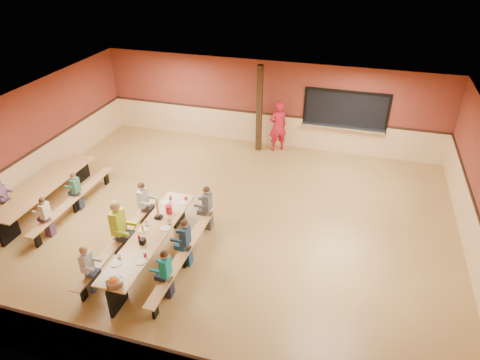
% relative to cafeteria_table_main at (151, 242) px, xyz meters
% --- Properties ---
extents(ground, '(12.00, 12.00, 0.00)m').
position_rel_cafeteria_table_main_xyz_m(ground, '(1.15, 1.96, -0.53)').
color(ground, olive).
rests_on(ground, ground).
extents(room_envelope, '(12.04, 10.04, 3.02)m').
position_rel_cafeteria_table_main_xyz_m(room_envelope, '(1.15, 1.96, 0.16)').
color(room_envelope, maroon).
rests_on(room_envelope, ground).
extents(kitchen_pass_through, '(2.78, 0.28, 1.38)m').
position_rel_cafeteria_table_main_xyz_m(kitchen_pass_through, '(3.75, 6.92, 0.96)').
color(kitchen_pass_through, black).
rests_on(kitchen_pass_through, ground).
extents(structural_post, '(0.18, 0.18, 3.00)m').
position_rel_cafeteria_table_main_xyz_m(structural_post, '(0.95, 6.36, 0.97)').
color(structural_post, black).
rests_on(structural_post, ground).
extents(cafeteria_table_main, '(1.91, 3.70, 0.74)m').
position_rel_cafeteria_table_main_xyz_m(cafeteria_table_main, '(0.00, 0.00, 0.00)').
color(cafeteria_table_main, '#B98449').
rests_on(cafeteria_table_main, ground).
extents(cafeteria_table_second, '(1.91, 3.70, 0.74)m').
position_rel_cafeteria_table_main_xyz_m(cafeteria_table_second, '(-3.75, 1.20, 0.00)').
color(cafeteria_table_second, '#B98449').
rests_on(cafeteria_table_second, ground).
extents(seated_child_white_left, '(0.35, 0.29, 1.17)m').
position_rel_cafeteria_table_main_xyz_m(seated_child_white_left, '(-0.83, -1.27, 0.06)').
color(seated_child_white_left, silver).
rests_on(seated_child_white_left, ground).
extents(seated_adult_yellow, '(0.48, 0.39, 1.44)m').
position_rel_cafeteria_table_main_xyz_m(seated_adult_yellow, '(-0.83, 0.03, 0.19)').
color(seated_adult_yellow, '#C1E727').
rests_on(seated_adult_yellow, ground).
extents(seated_child_grey_left, '(0.38, 0.31, 1.24)m').
position_rel_cafeteria_table_main_xyz_m(seated_child_grey_left, '(-0.83, 1.24, 0.09)').
color(seated_child_grey_left, silver).
rests_on(seated_child_grey_left, ground).
extents(seated_child_teal_right, '(0.35, 0.29, 1.18)m').
position_rel_cafeteria_table_main_xyz_m(seated_child_teal_right, '(0.82, -0.94, 0.06)').
color(seated_child_teal_right, teal).
rests_on(seated_child_teal_right, ground).
extents(seated_child_navy_right, '(0.37, 0.31, 1.22)m').
position_rel_cafeteria_table_main_xyz_m(seated_child_navy_right, '(0.82, 0.10, 0.08)').
color(seated_child_navy_right, navy).
rests_on(seated_child_navy_right, ground).
extents(seated_child_char_right, '(0.38, 0.31, 1.23)m').
position_rel_cafeteria_table_main_xyz_m(seated_child_char_right, '(0.82, 1.53, 0.09)').
color(seated_child_char_right, '#4C5255').
rests_on(seated_child_char_right, ground).
extents(seated_child_purple_sec, '(0.32, 0.27, 1.12)m').
position_rel_cafeteria_table_main_xyz_m(seated_child_purple_sec, '(-4.57, 0.48, 0.03)').
color(seated_child_purple_sec, '#85547D').
rests_on(seated_child_purple_sec, ground).
extents(seated_child_green_sec, '(0.32, 0.26, 1.11)m').
position_rel_cafeteria_table_main_xyz_m(seated_child_green_sec, '(-2.92, 1.36, 0.03)').
color(seated_child_green_sec, '#2E6449').
rests_on(seated_child_green_sec, ground).
extents(seated_child_tan_sec, '(0.32, 0.26, 1.11)m').
position_rel_cafeteria_table_main_xyz_m(seated_child_tan_sec, '(-2.92, 0.11, 0.03)').
color(seated_child_tan_sec, beige).
rests_on(seated_child_tan_sec, ground).
extents(standing_woman, '(0.78, 0.73, 1.80)m').
position_rel_cafeteria_table_main_xyz_m(standing_woman, '(1.58, 6.51, 0.37)').
color(standing_woman, '#B41425').
rests_on(standing_woman, ground).
extents(punch_pitcher, '(0.16, 0.16, 0.22)m').
position_rel_cafeteria_table_main_xyz_m(punch_pitcher, '(0.07, 0.89, 0.32)').
color(punch_pitcher, '#AE1727').
rests_on(punch_pitcher, cafeteria_table_main).
extents(chip_bowl, '(0.32, 0.32, 0.15)m').
position_rel_cafeteria_table_main_xyz_m(chip_bowl, '(0.06, -1.65, 0.29)').
color(chip_bowl, orange).
rests_on(chip_bowl, cafeteria_table_main).
extents(napkin_dispenser, '(0.10, 0.14, 0.13)m').
position_rel_cafeteria_table_main_xyz_m(napkin_dispenser, '(-0.00, -0.34, 0.28)').
color(napkin_dispenser, black).
rests_on(napkin_dispenser, cafeteria_table_main).
extents(condiment_mustard, '(0.06, 0.06, 0.17)m').
position_rel_cafeteria_table_main_xyz_m(condiment_mustard, '(-0.22, 0.07, 0.30)').
color(condiment_mustard, yellow).
rests_on(condiment_mustard, cafeteria_table_main).
extents(condiment_ketchup, '(0.06, 0.06, 0.17)m').
position_rel_cafeteria_table_main_xyz_m(condiment_ketchup, '(-0.11, -0.29, 0.30)').
color(condiment_ketchup, '#B2140F').
rests_on(condiment_ketchup, cafeteria_table_main).
extents(table_paddle, '(0.16, 0.16, 0.56)m').
position_rel_cafeteria_table_main_xyz_m(table_paddle, '(-0.09, 0.64, 0.35)').
color(table_paddle, black).
rests_on(table_paddle, cafeteria_table_main).
extents(place_settings, '(0.65, 3.30, 0.11)m').
position_rel_cafeteria_table_main_xyz_m(place_settings, '(-0.00, 0.00, 0.27)').
color(place_settings, beige).
rests_on(place_settings, cafeteria_table_main).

